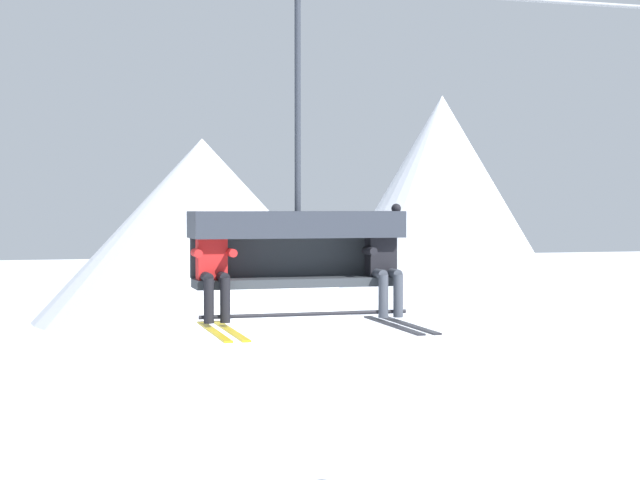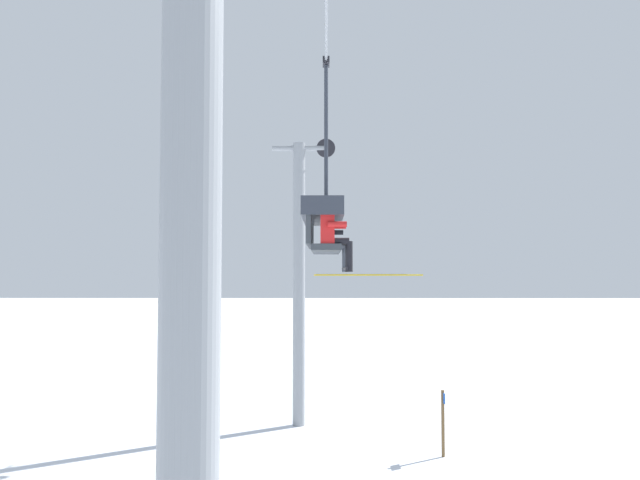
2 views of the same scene
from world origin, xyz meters
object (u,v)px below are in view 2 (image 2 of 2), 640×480
(chairlift_chair, at_px, (322,219))
(trail_sign, at_px, (443,419))
(lift_tower_near, at_px, (193,282))
(skier_black, at_px, (334,239))
(lift_tower_far, at_px, (300,275))
(skier_red, at_px, (336,234))

(chairlift_chair, xyz_separation_m, trail_sign, (4.54, -2.92, -4.49))
(lift_tower_near, relative_size, skier_black, 4.98)
(lift_tower_far, relative_size, chairlift_chair, 2.27)
(trail_sign, bearing_deg, skier_red, 153.96)
(chairlift_chair, xyz_separation_m, skier_black, (0.99, -0.21, -0.30))
(skier_red, xyz_separation_m, trail_sign, (5.52, -2.70, -4.17))
(lift_tower_near, bearing_deg, skier_red, -8.49)
(skier_red, relative_size, skier_black, 1.00)
(chairlift_chair, height_order, trail_sign, chairlift_chair)
(skier_red, bearing_deg, lift_tower_far, 6.16)
(lift_tower_far, height_order, trail_sign, lift_tower_far)
(skier_red, bearing_deg, chairlift_chair, 12.65)
(lift_tower_far, relative_size, skier_red, 4.98)
(skier_black, xyz_separation_m, trail_sign, (3.55, -2.70, -4.19))
(lift_tower_near, bearing_deg, trail_sign, -17.15)
(lift_tower_near, distance_m, lift_tower_far, 14.85)
(chairlift_chair, bearing_deg, lift_tower_near, 174.38)
(trail_sign, bearing_deg, skier_black, 142.71)
(lift_tower_far, distance_m, skier_black, 6.75)
(lift_tower_near, relative_size, skier_red, 4.98)
(skier_black, bearing_deg, skier_red, -179.80)
(skier_black, relative_size, trail_sign, 1.06)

